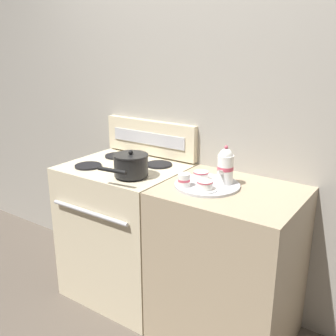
{
  "coord_description": "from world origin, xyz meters",
  "views": [
    {
      "loc": [
        1.2,
        -1.8,
        1.66
      ],
      "look_at": [
        0.02,
        -0.08,
        0.99
      ],
      "focal_mm": 42.0,
      "sensor_mm": 36.0,
      "label": 1
    }
  ],
  "objects_px": {
    "teacup_left": "(201,176)",
    "teacup_right": "(205,186)",
    "saucepan": "(131,165)",
    "stove": "(126,231)",
    "serving_tray": "(207,185)",
    "teapot": "(225,166)",
    "creamer_jug": "(184,180)"
  },
  "relations": [
    {
      "from": "saucepan",
      "to": "creamer_jug",
      "type": "xyz_separation_m",
      "value": [
        0.35,
        0.02,
        -0.03
      ]
    },
    {
      "from": "serving_tray",
      "to": "teacup_left",
      "type": "height_order",
      "value": "teacup_left"
    },
    {
      "from": "stove",
      "to": "teacup_left",
      "type": "height_order",
      "value": "teacup_left"
    },
    {
      "from": "serving_tray",
      "to": "creamer_jug",
      "type": "xyz_separation_m",
      "value": [
        -0.09,
        -0.1,
        0.04
      ]
    },
    {
      "from": "saucepan",
      "to": "teacup_right",
      "type": "xyz_separation_m",
      "value": [
        0.47,
        0.03,
        -0.04
      ]
    },
    {
      "from": "stove",
      "to": "serving_tray",
      "type": "distance_m",
      "value": 0.77
    },
    {
      "from": "stove",
      "to": "teacup_left",
      "type": "relative_size",
      "value": 7.23
    },
    {
      "from": "teapot",
      "to": "teacup_left",
      "type": "xyz_separation_m",
      "value": [
        -0.13,
        -0.03,
        -0.07
      ]
    },
    {
      "from": "stove",
      "to": "teapot",
      "type": "xyz_separation_m",
      "value": [
        0.69,
        0.04,
        0.57
      ]
    },
    {
      "from": "saucepan",
      "to": "serving_tray",
      "type": "bearing_deg",
      "value": 15.46
    },
    {
      "from": "stove",
      "to": "saucepan",
      "type": "relative_size",
      "value": 2.99
    },
    {
      "from": "stove",
      "to": "creamer_jug",
      "type": "bearing_deg",
      "value": -12.84
    },
    {
      "from": "teacup_left",
      "to": "teacup_right",
      "type": "relative_size",
      "value": 1.0
    },
    {
      "from": "saucepan",
      "to": "serving_tray",
      "type": "height_order",
      "value": "saucepan"
    },
    {
      "from": "stove",
      "to": "teapot",
      "type": "height_order",
      "value": "teapot"
    },
    {
      "from": "serving_tray",
      "to": "stove",
      "type": "bearing_deg",
      "value": 178.16
    },
    {
      "from": "teacup_right",
      "to": "teapot",
      "type": "bearing_deg",
      "value": 75.8
    },
    {
      "from": "teapot",
      "to": "stove",
      "type": "bearing_deg",
      "value": -176.52
    },
    {
      "from": "teacup_left",
      "to": "creamer_jug",
      "type": "bearing_deg",
      "value": -101.52
    },
    {
      "from": "stove",
      "to": "creamer_jug",
      "type": "relative_size",
      "value": 13.38
    },
    {
      "from": "serving_tray",
      "to": "teacup_right",
      "type": "relative_size",
      "value": 2.8
    },
    {
      "from": "saucepan",
      "to": "teacup_left",
      "type": "distance_m",
      "value": 0.41
    },
    {
      "from": "saucepan",
      "to": "teapot",
      "type": "xyz_separation_m",
      "value": [
        0.51,
        0.18,
        0.04
      ]
    },
    {
      "from": "teacup_right",
      "to": "stove",
      "type": "bearing_deg",
      "value": 170.33
    },
    {
      "from": "creamer_jug",
      "to": "teacup_left",
      "type": "bearing_deg",
      "value": 78.48
    },
    {
      "from": "serving_tray",
      "to": "teacup_left",
      "type": "bearing_deg",
      "value": 151.05
    },
    {
      "from": "saucepan",
      "to": "teacup_right",
      "type": "distance_m",
      "value": 0.47
    },
    {
      "from": "teacup_right",
      "to": "serving_tray",
      "type": "bearing_deg",
      "value": 111.17
    },
    {
      "from": "creamer_jug",
      "to": "teapot",
      "type": "bearing_deg",
      "value": 45.43
    },
    {
      "from": "serving_tray",
      "to": "teacup_right",
      "type": "height_order",
      "value": "teacup_right"
    },
    {
      "from": "saucepan",
      "to": "serving_tray",
      "type": "distance_m",
      "value": 0.46
    },
    {
      "from": "serving_tray",
      "to": "teapot",
      "type": "xyz_separation_m",
      "value": [
        0.07,
        0.06,
        0.11
      ]
    }
  ]
}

